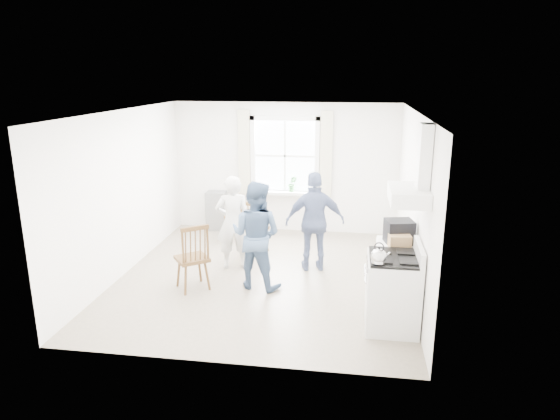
# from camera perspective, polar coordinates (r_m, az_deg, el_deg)

# --- Properties ---
(room_shell) EXTENTS (4.62, 5.12, 2.64)m
(room_shell) POSITION_cam_1_polar(r_m,az_deg,el_deg) (7.65, -1.99, 1.41)
(room_shell) COLOR gray
(room_shell) RESTS_ON ground
(window_assembly) EXTENTS (1.88, 0.24, 1.70)m
(window_assembly) POSITION_cam_1_polar(r_m,az_deg,el_deg) (9.98, 0.54, 5.68)
(window_assembly) COLOR white
(window_assembly) RESTS_ON room_shell
(range_hood) EXTENTS (0.45, 0.76, 0.94)m
(range_hood) POSITION_cam_1_polar(r_m,az_deg,el_deg) (6.12, 15.05, 3.11)
(range_hood) COLOR white
(range_hood) RESTS_ON room_shell
(shelf_unit) EXTENTS (0.40, 0.30, 0.80)m
(shelf_unit) POSITION_cam_1_polar(r_m,az_deg,el_deg) (10.38, -7.24, -0.07)
(shelf_unit) COLOR gray
(shelf_unit) RESTS_ON ground
(gas_stove) EXTENTS (0.68, 0.76, 1.12)m
(gas_stove) POSITION_cam_1_polar(r_m,az_deg,el_deg) (6.54, 12.76, -9.04)
(gas_stove) COLOR silver
(gas_stove) RESTS_ON ground
(kettle) EXTENTS (0.19, 0.19, 0.27)m
(kettle) POSITION_cam_1_polar(r_m,az_deg,el_deg) (6.06, 11.21, -5.23)
(kettle) COLOR silver
(kettle) RESTS_ON gas_stove
(low_cabinet) EXTENTS (0.50, 0.55, 0.90)m
(low_cabinet) POSITION_cam_1_polar(r_m,az_deg,el_deg) (7.20, 12.92, -7.01)
(low_cabinet) COLOR white
(low_cabinet) RESTS_ON ground
(stereo_stack) EXTENTS (0.42, 0.39, 0.32)m
(stereo_stack) POSITION_cam_1_polar(r_m,az_deg,el_deg) (6.98, 13.45, -2.42)
(stereo_stack) COLOR black
(stereo_stack) RESTS_ON low_cabinet
(cardboard_box) EXTENTS (0.30, 0.23, 0.18)m
(cardboard_box) POSITION_cam_1_polar(r_m,az_deg,el_deg) (6.81, 13.51, -3.51)
(cardboard_box) COLOR #9A754A
(cardboard_box) RESTS_ON low_cabinet
(windsor_chair_a) EXTENTS (0.48, 0.47, 0.88)m
(windsor_chair_a) POSITION_cam_1_polar(r_m,az_deg,el_deg) (9.63, -5.17, -0.39)
(windsor_chair_a) COLOR #4C3218
(windsor_chair_a) RESTS_ON ground
(windsor_chair_b) EXTENTS (0.53, 0.53, 0.99)m
(windsor_chair_b) POSITION_cam_1_polar(r_m,az_deg,el_deg) (8.84, -3.35, -1.35)
(windsor_chair_b) COLOR #4C3218
(windsor_chair_b) RESTS_ON ground
(windsor_chair_c) EXTENTS (0.61, 0.60, 1.04)m
(windsor_chair_c) POSITION_cam_1_polar(r_m,az_deg,el_deg) (7.43, -9.79, -4.61)
(windsor_chair_c) COLOR #4C3218
(windsor_chair_c) RESTS_ON ground
(person_left) EXTENTS (0.71, 0.71, 1.57)m
(person_left) POSITION_cam_1_polar(r_m,az_deg,el_deg) (8.20, -5.41, -1.42)
(person_left) COLOR silver
(person_left) RESTS_ON ground
(person_mid) EXTENTS (0.97, 0.97, 1.64)m
(person_mid) POSITION_cam_1_polar(r_m,az_deg,el_deg) (7.43, -2.76, -2.88)
(person_mid) COLOR #486186
(person_mid) RESTS_ON ground
(person_right) EXTENTS (1.13, 1.13, 1.64)m
(person_right) POSITION_cam_1_polar(r_m,az_deg,el_deg) (8.10, 4.02, -1.34)
(person_right) COLOR navy
(person_right) RESTS_ON ground
(potted_plant) EXTENTS (0.19, 0.19, 0.32)m
(potted_plant) POSITION_cam_1_polar(r_m,az_deg,el_deg) (9.96, 1.41, 3.01)
(potted_plant) COLOR #316E31
(potted_plant) RESTS_ON window_assembly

